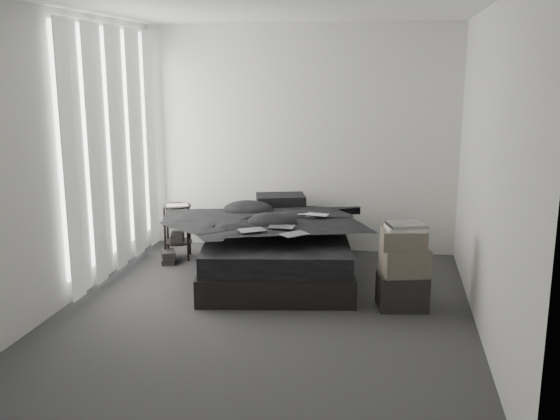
% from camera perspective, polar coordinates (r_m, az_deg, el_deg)
% --- Properties ---
extents(floor, '(3.60, 4.20, 0.01)m').
position_cam_1_polar(floor, '(5.54, -1.48, -9.39)').
color(floor, '#373639').
rests_on(floor, ground).
extents(ceiling, '(3.60, 4.20, 0.01)m').
position_cam_1_polar(ceiling, '(5.16, -1.65, 18.43)').
color(ceiling, white).
rests_on(ceiling, ground).
extents(wall_back, '(3.60, 0.01, 2.60)m').
position_cam_1_polar(wall_back, '(7.25, 1.82, 6.47)').
color(wall_back, silver).
rests_on(wall_back, ground).
extents(wall_front, '(3.60, 0.01, 2.60)m').
position_cam_1_polar(wall_front, '(3.21, -9.16, -1.59)').
color(wall_front, silver).
rests_on(wall_front, ground).
extents(wall_left, '(0.01, 4.20, 2.60)m').
position_cam_1_polar(wall_left, '(5.83, -19.21, 4.26)').
color(wall_left, silver).
rests_on(wall_left, ground).
extents(wall_right, '(0.01, 4.20, 2.60)m').
position_cam_1_polar(wall_right, '(5.15, 18.51, 3.28)').
color(wall_right, silver).
rests_on(wall_right, ground).
extents(window_left, '(0.02, 2.00, 2.30)m').
position_cam_1_polar(window_left, '(6.61, -15.30, 5.87)').
color(window_left, white).
rests_on(window_left, wall_left).
extents(curtain_left, '(0.06, 2.12, 2.48)m').
position_cam_1_polar(curtain_left, '(6.59, -14.87, 5.27)').
color(curtain_left, white).
rests_on(curtain_left, wall_left).
extents(bed, '(1.73, 2.11, 0.26)m').
position_cam_1_polar(bed, '(6.45, -0.23, -4.94)').
color(bed, black).
rests_on(bed, floor).
extents(mattress, '(1.66, 2.05, 0.20)m').
position_cam_1_polar(mattress, '(6.39, -0.23, -2.96)').
color(mattress, black).
rests_on(mattress, bed).
extents(duvet, '(1.65, 1.83, 0.22)m').
position_cam_1_polar(duvet, '(6.29, -0.24, -1.21)').
color(duvet, black).
rests_on(duvet, mattress).
extents(pillow_lower, '(0.63, 0.47, 0.13)m').
position_cam_1_polar(pillow_lower, '(7.06, -0.47, -0.04)').
color(pillow_lower, black).
rests_on(pillow_lower, mattress).
extents(pillow_upper, '(0.61, 0.50, 0.12)m').
position_cam_1_polar(pillow_upper, '(7.02, 0.05, 0.92)').
color(pillow_upper, black).
rests_on(pillow_upper, pillow_lower).
extents(laptop, '(0.33, 0.24, 0.02)m').
position_cam_1_polar(laptop, '(6.35, 2.95, 0.06)').
color(laptop, silver).
rests_on(laptop, duvet).
extents(comic_a, '(0.29, 0.26, 0.01)m').
position_cam_1_polar(comic_a, '(5.82, -2.62, -1.19)').
color(comic_a, black).
rests_on(comic_a, duvet).
extents(comic_b, '(0.25, 0.17, 0.01)m').
position_cam_1_polar(comic_b, '(5.94, 0.14, -0.83)').
color(comic_b, black).
rests_on(comic_b, duvet).
extents(comic_c, '(0.28, 0.28, 0.01)m').
position_cam_1_polar(comic_c, '(5.67, 1.31, -1.43)').
color(comic_c, black).
rests_on(comic_c, duvet).
extents(side_stand, '(0.39, 0.39, 0.60)m').
position_cam_1_polar(side_stand, '(7.12, -9.36, -1.99)').
color(side_stand, black).
rests_on(side_stand, floor).
extents(papers, '(0.28, 0.25, 0.01)m').
position_cam_1_polar(papers, '(7.04, -9.39, 0.42)').
color(papers, white).
rests_on(papers, side_stand).
extents(floor_books, '(0.20, 0.24, 0.14)m').
position_cam_1_polar(floor_books, '(6.99, -10.16, -4.26)').
color(floor_books, black).
rests_on(floor_books, floor).
extents(box_lower, '(0.48, 0.41, 0.31)m').
position_cam_1_polar(box_lower, '(5.71, 11.10, -7.26)').
color(box_lower, black).
rests_on(box_lower, floor).
extents(box_mid, '(0.46, 0.41, 0.24)m').
position_cam_1_polar(box_mid, '(5.62, 11.33, -4.63)').
color(box_mid, '#5B5248').
rests_on(box_mid, box_lower).
extents(box_upper, '(0.42, 0.35, 0.17)m').
position_cam_1_polar(box_upper, '(5.57, 11.22, -2.60)').
color(box_upper, '#5B5248').
rests_on(box_upper, box_mid).
extents(art_book_white, '(0.37, 0.31, 0.03)m').
position_cam_1_polar(art_book_white, '(5.54, 11.35, -1.61)').
color(art_book_white, silver).
rests_on(art_book_white, box_upper).
extents(art_book_snake, '(0.37, 0.33, 0.03)m').
position_cam_1_polar(art_book_snake, '(5.53, 11.48, -1.32)').
color(art_book_snake, silver).
rests_on(art_book_snake, art_book_white).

